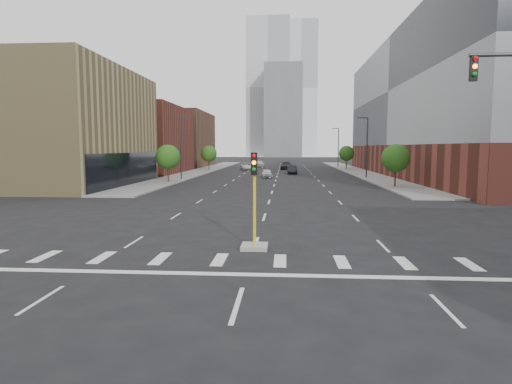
# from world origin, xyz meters

# --- Properties ---
(ground) EXTENTS (400.00, 400.00, 0.00)m
(ground) POSITION_xyz_m (0.00, 0.00, 0.00)
(ground) COLOR black
(ground) RESTS_ON ground
(sidewalk_left_far) EXTENTS (5.00, 92.00, 0.15)m
(sidewalk_left_far) POSITION_xyz_m (-15.00, 74.00, 0.07)
(sidewalk_left_far) COLOR gray
(sidewalk_left_far) RESTS_ON ground
(sidewalk_right_far) EXTENTS (5.00, 92.00, 0.15)m
(sidewalk_right_far) POSITION_xyz_m (15.00, 74.00, 0.07)
(sidewalk_right_far) COLOR gray
(sidewalk_right_far) RESTS_ON ground
(building_left_mid) EXTENTS (20.00, 24.00, 14.00)m
(building_left_mid) POSITION_xyz_m (-27.50, 40.00, 7.00)
(building_left_mid) COLOR #9D8858
(building_left_mid) RESTS_ON ground
(building_left_far_a) EXTENTS (20.00, 22.00, 12.00)m
(building_left_far_a) POSITION_xyz_m (-27.50, 66.00, 6.00)
(building_left_far_a) COLOR brown
(building_left_far_a) RESTS_ON ground
(building_left_far_b) EXTENTS (20.00, 24.00, 13.00)m
(building_left_far_b) POSITION_xyz_m (-27.50, 92.00, 6.50)
(building_left_far_b) COLOR brown
(building_left_far_b) RESTS_ON ground
(building_right_main) EXTENTS (24.00, 70.00, 22.00)m
(building_right_main) POSITION_xyz_m (29.50, 60.00, 11.00)
(building_right_main) COLOR brown
(building_right_main) RESTS_ON ground
(tower_left) EXTENTS (22.00, 22.00, 70.00)m
(tower_left) POSITION_xyz_m (-8.00, 220.00, 35.00)
(tower_left) COLOR #B2B7BC
(tower_left) RESTS_ON ground
(tower_right) EXTENTS (20.00, 20.00, 80.00)m
(tower_right) POSITION_xyz_m (10.00, 260.00, 40.00)
(tower_right) COLOR #B2B7BC
(tower_right) RESTS_ON ground
(tower_mid) EXTENTS (18.00, 18.00, 44.00)m
(tower_mid) POSITION_xyz_m (0.00, 200.00, 22.00)
(tower_mid) COLOR slate
(tower_mid) RESTS_ON ground
(median_traffic_signal) EXTENTS (1.20, 1.20, 4.40)m
(median_traffic_signal) POSITION_xyz_m (0.00, 8.97, 0.97)
(median_traffic_signal) COLOR #999993
(median_traffic_signal) RESTS_ON ground
(streetlight_right_a) EXTENTS (1.60, 0.22, 9.07)m
(streetlight_right_a) POSITION_xyz_m (13.41, 55.00, 5.01)
(streetlight_right_a) COLOR #2D2D30
(streetlight_right_a) RESTS_ON ground
(streetlight_right_b) EXTENTS (1.60, 0.22, 9.07)m
(streetlight_right_b) POSITION_xyz_m (13.41, 90.00, 5.01)
(streetlight_right_b) COLOR #2D2D30
(streetlight_right_b) RESTS_ON ground
(streetlight_left) EXTENTS (1.60, 0.22, 9.07)m
(streetlight_left) POSITION_xyz_m (-13.41, 50.00, 5.01)
(streetlight_left) COLOR #2D2D30
(streetlight_left) RESTS_ON ground
(tree_left_near) EXTENTS (3.20, 3.20, 4.85)m
(tree_left_near) POSITION_xyz_m (-14.00, 45.00, 3.39)
(tree_left_near) COLOR #382619
(tree_left_near) RESTS_ON ground
(tree_left_far) EXTENTS (3.20, 3.20, 4.85)m
(tree_left_far) POSITION_xyz_m (-14.00, 75.00, 3.39)
(tree_left_far) COLOR #382619
(tree_left_far) RESTS_ON ground
(tree_right_near) EXTENTS (3.20, 3.20, 4.85)m
(tree_right_near) POSITION_xyz_m (14.00, 40.00, 3.39)
(tree_right_near) COLOR #382619
(tree_right_near) RESTS_ON ground
(tree_right_far) EXTENTS (3.20, 3.20, 4.85)m
(tree_right_far) POSITION_xyz_m (14.00, 80.00, 3.39)
(tree_right_far) COLOR #382619
(tree_right_far) RESTS_ON ground
(car_near_left) EXTENTS (1.83, 4.02, 1.34)m
(car_near_left) POSITION_xyz_m (-1.50, 55.47, 0.67)
(car_near_left) COLOR silver
(car_near_left) RESTS_ON ground
(car_mid_right) EXTENTS (1.81, 4.58, 1.48)m
(car_mid_right) POSITION_xyz_m (2.52, 65.28, 0.74)
(car_mid_right) COLOR black
(car_mid_right) RESTS_ON ground
(car_far_left) EXTENTS (3.15, 5.47, 1.44)m
(car_far_left) POSITION_xyz_m (-6.66, 78.43, 0.72)
(car_far_left) COLOR silver
(car_far_left) RESTS_ON ground
(car_deep_right) EXTENTS (2.48, 5.77, 1.66)m
(car_deep_right) POSITION_xyz_m (1.50, 80.86, 0.83)
(car_deep_right) COLOR black
(car_deep_right) RESTS_ON ground
(car_distant) EXTENTS (2.50, 5.14, 1.69)m
(car_distant) POSITION_xyz_m (-4.66, 88.33, 0.85)
(car_distant) COLOR #B8B9BD
(car_distant) RESTS_ON ground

